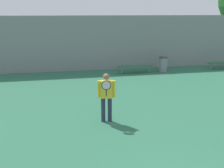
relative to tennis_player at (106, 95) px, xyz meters
The scene contains 5 objects.
tennis_player is the anchor object (origin of this frame).
bench_courtside_near 7.54m from the tennis_player, 66.18° to the left, with size 2.16×0.40×0.43m.
bench_adjacent_court 11.31m from the tennis_player, 37.56° to the left, with size 1.95×0.40×0.43m.
trash_bin 8.41m from the tennis_player, 54.99° to the left, with size 0.54×0.54×0.91m.
back_fence 8.26m from the tennis_player, 83.95° to the left, with size 35.05×0.06×3.39m.
Camera 1 is at (-2.33, -3.30, 3.61)m, focal length 42.00 mm.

